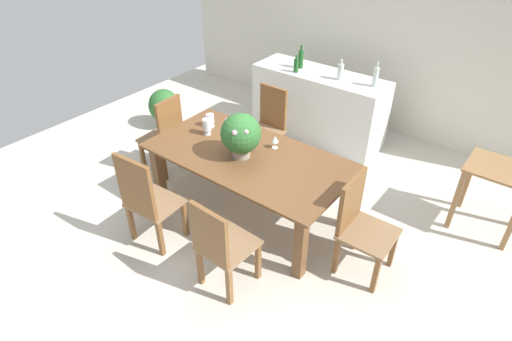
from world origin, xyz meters
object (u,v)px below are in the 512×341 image
object	(u,v)px
wine_glass	(275,140)
side_table	(495,184)
chair_far_left	(268,123)
wine_bottle_amber	(376,77)
chair_near_left	(145,198)
chair_head_end	(166,134)
wine_bottle_tall	(301,59)
wine_bottle_green	(296,65)
crystal_vase_center_near	(210,120)
kitchen_counter	(318,106)
potted_plant_floor	(164,107)
wine_bottle_dark	(340,72)
chair_near_right	(220,244)
dining_table	(248,165)
flower_centerpiece	(241,134)
crystal_vase_left	(207,125)
chair_foot_end	(359,221)

from	to	relation	value
wine_glass	side_table	xyz separation A→B (m)	(1.95, 1.03, -0.28)
chair_far_left	wine_bottle_amber	xyz separation A→B (m)	(0.92, 0.93, 0.54)
chair_near_left	chair_head_end	size ratio (longest dim) A/B	1.03
wine_bottle_tall	wine_bottle_green	bearing A→B (deg)	-77.58
chair_head_end	wine_bottle_amber	world-z (taller)	wine_bottle_amber
crystal_vase_center_near	kitchen_counter	world-z (taller)	kitchen_counter
wine_glass	potted_plant_floor	world-z (taller)	wine_glass
chair_near_left	wine_bottle_tall	bearing A→B (deg)	-90.82
wine_bottle_amber	wine_bottle_dark	bearing A→B (deg)	-171.11
chair_near_right	side_table	bearing A→B (deg)	-123.28
dining_table	wine_bottle_green	bearing A→B (deg)	108.18
dining_table	side_table	size ratio (longest dim) A/B	2.82
kitchen_counter	potted_plant_floor	size ratio (longest dim) A/B	3.12
flower_centerpiece	crystal_vase_left	bearing A→B (deg)	168.46
chair_far_left	wine_bottle_tall	bearing A→B (deg)	99.06
chair_foot_end	wine_bottle_amber	world-z (taller)	wine_bottle_amber
flower_centerpiece	wine_bottle_tall	world-z (taller)	wine_bottle_tall
chair_near_left	wine_bottle_tall	world-z (taller)	wine_bottle_tall
wine_glass	side_table	bearing A→B (deg)	27.81
chair_foot_end	wine_bottle_tall	xyz separation A→B (m)	(-1.86, 1.88, 0.54)
kitchen_counter	crystal_vase_left	bearing A→B (deg)	-100.24
chair_head_end	potted_plant_floor	size ratio (longest dim) A/B	1.74
crystal_vase_left	chair_foot_end	bearing A→B (deg)	-1.87
chair_near_left	wine_glass	bearing A→B (deg)	-119.11
dining_table	crystal_vase_center_near	distance (m)	0.77
crystal_vase_center_near	potted_plant_floor	distance (m)	1.66
chair_near_left	wine_bottle_green	distance (m)	2.73
wine_bottle_green	chair_foot_end	bearing A→B (deg)	-43.25
chair_near_left	potted_plant_floor	xyz separation A→B (m)	(-1.72, 1.75, -0.25)
wine_glass	wine_bottle_green	bearing A→B (deg)	115.87
chair_head_end	potted_plant_floor	bearing A→B (deg)	-133.71
wine_bottle_dark	crystal_vase_left	bearing A→B (deg)	-109.43
chair_near_left	flower_centerpiece	world-z (taller)	flower_centerpiece
crystal_vase_left	wine_bottle_green	world-z (taller)	wine_bottle_green
side_table	chair_near_right	bearing A→B (deg)	-125.43
chair_near_right	wine_bottle_green	size ratio (longest dim) A/B	4.22
flower_centerpiece	potted_plant_floor	size ratio (longest dim) A/B	0.79
chair_near_left	side_table	size ratio (longest dim) A/B	1.40
chair_foot_end	wine_bottle_tall	distance (m)	2.70
chair_foot_end	wine_bottle_green	bearing A→B (deg)	45.87
chair_far_left	wine_bottle_dark	distance (m)	1.12
crystal_vase_left	chair_near_right	bearing A→B (deg)	-43.57
crystal_vase_center_near	side_table	xyz separation A→B (m)	(2.79, 1.09, -0.27)
chair_near_right	crystal_vase_center_near	size ratio (longest dim) A/B	6.41
chair_head_end	chair_near_right	bearing A→B (deg)	56.93
dining_table	wine_bottle_green	xyz separation A→B (m)	(-0.56, 1.71, 0.43)
chair_far_left	flower_centerpiece	world-z (taller)	flower_centerpiece
wine_bottle_green	crystal_vase_center_near	bearing A→B (deg)	-95.68
wine_glass	kitchen_counter	bearing A→B (deg)	104.54
chair_head_end	wine_bottle_tall	xyz separation A→B (m)	(0.66, 1.87, 0.53)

